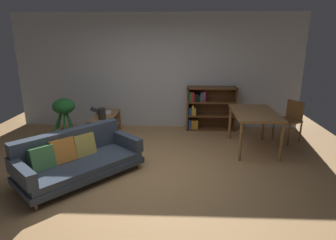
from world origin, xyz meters
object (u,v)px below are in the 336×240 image
potted_floor_plant (64,113)px  dining_chair_near (290,118)px  dining_table (255,116)px  bookshelf (207,108)px  open_laptop (102,112)px  desk_speaker (102,114)px  fabric_couch (76,158)px  media_console (106,127)px

potted_floor_plant → dining_chair_near: 4.80m
dining_table → bookshelf: (-0.80, 1.27, -0.17)m
open_laptop → dining_chair_near: bearing=-1.8°
desk_speaker → dining_table: bearing=-3.2°
fabric_couch → open_laptop: size_ratio=4.07×
fabric_couch → potted_floor_plant: size_ratio=2.13×
desk_speaker → potted_floor_plant: size_ratio=0.25×
media_console → potted_floor_plant: 0.91m
potted_floor_plant → dining_table: 3.91m
potted_floor_plant → dining_table: potted_floor_plant is taller
potted_floor_plant → bookshelf: size_ratio=0.80×
fabric_couch → open_laptop: 1.96m
open_laptop → media_console: bearing=-59.5°
fabric_couch → dining_chair_near: 4.39m
desk_speaker → potted_floor_plant: bearing=170.5°
fabric_couch → open_laptop: fabric_couch is taller
potted_floor_plant → desk_speaker: bearing=-9.5°
media_console → desk_speaker: size_ratio=4.86×
desk_speaker → dining_table: (3.05, -0.17, 0.04)m
potted_floor_plant → bookshelf: 3.24m
dining_table → desk_speaker: bearing=176.8°
desk_speaker → dining_chair_near: size_ratio=0.27×
desk_speaker → bookshelf: bearing=26.1°
fabric_couch → bookshelf: bearing=48.0°
open_laptop → desk_speaker: (0.13, -0.48, 0.09)m
media_console → bookshelf: bearing=19.5°
open_laptop → potted_floor_plant: (-0.71, -0.34, 0.05)m
potted_floor_plant → dining_table: size_ratio=0.75×
media_console → dining_chair_near: dining_chair_near is taller
desk_speaker → bookshelf: 2.51m
potted_floor_plant → bookshelf: bearing=17.2°
open_laptop → desk_speaker: desk_speaker is taller
dining_table → bookshelf: size_ratio=1.07×
open_laptop → potted_floor_plant: 0.79m
open_laptop → bookshelf: bookshelf is taller
media_console → open_laptop: 0.37m
media_console → potted_floor_plant: (-0.82, -0.16, 0.35)m
bookshelf → desk_speaker: bearing=-153.9°
media_console → open_laptop: bearing=120.5°
media_console → dining_table: 3.14m
desk_speaker → dining_chair_near: bearing=5.1°
fabric_couch → dining_table: 3.38m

